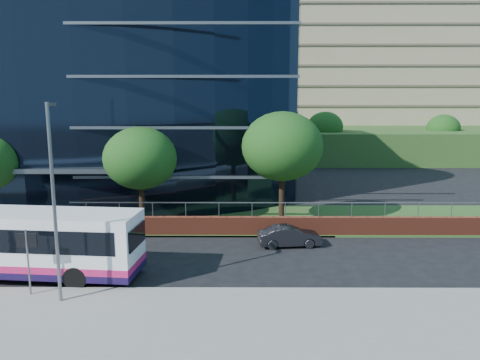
{
  "coord_description": "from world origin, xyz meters",
  "views": [
    {
      "loc": [
        13.4,
        -20.08,
        8.34
      ],
      "look_at": [
        13.27,
        8.0,
        3.34
      ],
      "focal_mm": 35.0,
      "sensor_mm": 36.0,
      "label": 1
    }
  ],
  "objects_px": {
    "tree_dist_e": "(325,127)",
    "parked_car": "(290,236)",
    "tree_far_d": "(282,146)",
    "tree_dist_f": "(443,129)",
    "streetlight_east": "(54,198)",
    "city_bus": "(18,243)",
    "tree_far_c": "(140,158)",
    "street_sign": "(27,249)"
  },
  "relations": [
    {
      "from": "street_sign",
      "to": "streetlight_east",
      "type": "xyz_separation_m",
      "value": [
        1.5,
        -0.59,
        2.29
      ]
    },
    {
      "from": "city_bus",
      "to": "parked_car",
      "type": "height_order",
      "value": "city_bus"
    },
    {
      "from": "tree_far_d",
      "to": "city_bus",
      "type": "xyz_separation_m",
      "value": [
        -13.01,
        -9.27,
        -3.52
      ]
    },
    {
      "from": "tree_far_c",
      "to": "tree_far_d",
      "type": "height_order",
      "value": "tree_far_d"
    },
    {
      "from": "parked_car",
      "to": "tree_dist_e",
      "type": "bearing_deg",
      "value": -19.25
    },
    {
      "from": "tree_dist_f",
      "to": "tree_far_d",
      "type": "bearing_deg",
      "value": -126.87
    },
    {
      "from": "tree_far_c",
      "to": "parked_car",
      "type": "distance_m",
      "value": 10.56
    },
    {
      "from": "tree_far_d",
      "to": "tree_far_c",
      "type": "bearing_deg",
      "value": -173.66
    },
    {
      "from": "tree_far_d",
      "to": "tree_dist_e",
      "type": "height_order",
      "value": "tree_far_d"
    },
    {
      "from": "city_bus",
      "to": "tree_far_c",
      "type": "bearing_deg",
      "value": 69.53
    },
    {
      "from": "streetlight_east",
      "to": "parked_car",
      "type": "relative_size",
      "value": 2.25
    },
    {
      "from": "tree_far_d",
      "to": "tree_dist_e",
      "type": "distance_m",
      "value": 31.06
    },
    {
      "from": "tree_dist_e",
      "to": "streetlight_east",
      "type": "relative_size",
      "value": 0.81
    },
    {
      "from": "tree_far_c",
      "to": "city_bus",
      "type": "xyz_separation_m",
      "value": [
        -4.01,
        -8.27,
        -2.87
      ]
    },
    {
      "from": "city_bus",
      "to": "tree_dist_e",
      "type": "bearing_deg",
      "value": 67.25
    },
    {
      "from": "parked_car",
      "to": "tree_far_c",
      "type": "bearing_deg",
      "value": 61.72
    },
    {
      "from": "tree_far_d",
      "to": "city_bus",
      "type": "height_order",
      "value": "tree_far_d"
    },
    {
      "from": "tree_dist_f",
      "to": "city_bus",
      "type": "distance_m",
      "value": 55.49
    },
    {
      "from": "tree_dist_f",
      "to": "parked_car",
      "type": "relative_size",
      "value": 1.7
    },
    {
      "from": "tree_far_d",
      "to": "city_bus",
      "type": "bearing_deg",
      "value": -144.53
    },
    {
      "from": "tree_far_c",
      "to": "tree_dist_f",
      "type": "distance_m",
      "value": 46.67
    },
    {
      "from": "tree_far_d",
      "to": "parked_car",
      "type": "bearing_deg",
      "value": -88.93
    },
    {
      "from": "streetlight_east",
      "to": "parked_car",
      "type": "distance_m",
      "value": 13.16
    },
    {
      "from": "tree_dist_e",
      "to": "parked_car",
      "type": "distance_m",
      "value": 35.76
    },
    {
      "from": "street_sign",
      "to": "parked_car",
      "type": "distance_m",
      "value": 13.6
    },
    {
      "from": "tree_dist_f",
      "to": "city_bus",
      "type": "bearing_deg",
      "value": -131.89
    },
    {
      "from": "tree_far_d",
      "to": "tree_dist_f",
      "type": "bearing_deg",
      "value": 53.13
    },
    {
      "from": "tree_far_d",
      "to": "tree_dist_f",
      "type": "relative_size",
      "value": 1.23
    },
    {
      "from": "streetlight_east",
      "to": "tree_far_c",
      "type": "bearing_deg",
      "value": 84.89
    },
    {
      "from": "tree_dist_f",
      "to": "city_bus",
      "type": "height_order",
      "value": "tree_dist_f"
    },
    {
      "from": "streetlight_east",
      "to": "street_sign",
      "type": "bearing_deg",
      "value": 158.64
    },
    {
      "from": "tree_dist_f",
      "to": "parked_car",
      "type": "distance_m",
      "value": 43.91
    },
    {
      "from": "tree_far_d",
      "to": "parked_car",
      "type": "relative_size",
      "value": 2.1
    },
    {
      "from": "tree_dist_f",
      "to": "tree_dist_e",
      "type": "bearing_deg",
      "value": -172.87
    },
    {
      "from": "tree_far_d",
      "to": "tree_dist_e",
      "type": "bearing_deg",
      "value": 75.07
    },
    {
      "from": "tree_far_c",
      "to": "city_bus",
      "type": "height_order",
      "value": "tree_far_c"
    },
    {
      "from": "street_sign",
      "to": "parked_car",
      "type": "xyz_separation_m",
      "value": [
        11.59,
        6.94,
        -1.56
      ]
    },
    {
      "from": "tree_dist_e",
      "to": "tree_dist_f",
      "type": "distance_m",
      "value": 16.13
    },
    {
      "from": "street_sign",
      "to": "tree_dist_f",
      "type": "bearing_deg",
      "value": 50.84
    },
    {
      "from": "tree_far_c",
      "to": "streetlight_east",
      "type": "distance_m",
      "value": 11.22
    },
    {
      "from": "streetlight_east",
      "to": "tree_far_d",
      "type": "bearing_deg",
      "value": 50.6
    },
    {
      "from": "tree_far_d",
      "to": "tree_dist_f",
      "type": "height_order",
      "value": "tree_far_d"
    }
  ]
}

